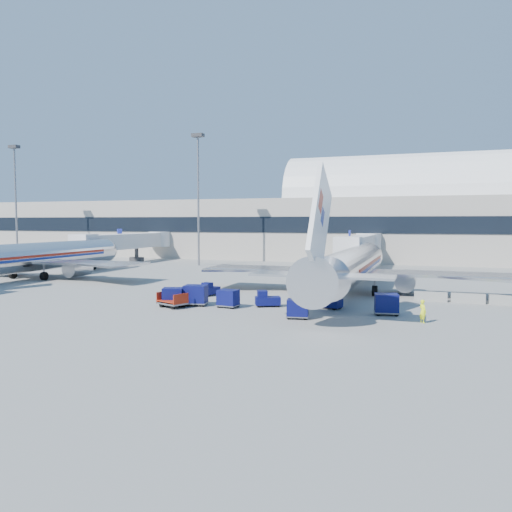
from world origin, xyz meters
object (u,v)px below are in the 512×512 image
at_px(airliner_mid, 33,257).
at_px(cart_solo_far, 387,304).
at_px(barrier_far, 507,300).
at_px(tug_right, 328,301).
at_px(cart_open_red, 173,302).
at_px(cart_train_c, 173,296).
at_px(barrier_mid, 468,298).
at_px(cart_solo_near, 298,308).
at_px(cart_train_b, 196,295).
at_px(airliner_main, 351,266).
at_px(cart_train_a, 228,298).
at_px(ramp_worker, 423,311).
at_px(jetbridge_mid, 130,241).
at_px(mast_far_west, 15,185).
at_px(barrier_near, 431,297).
at_px(mast_west, 198,180).
at_px(jetbridge_near, 361,245).
at_px(tug_left, 210,289).
at_px(tug_lead, 267,299).

xyz_separation_m(airliner_mid, cart_solo_far, (46.57, -11.10, -2.00)).
relative_size(airliner_mid, barrier_far, 12.42).
relative_size(airliner_mid, tug_right, 15.24).
bearing_deg(cart_open_red, cart_train_c, 139.43).
xyz_separation_m(barrier_mid, cart_solo_near, (-13.20, -12.50, 0.37)).
bearing_deg(cart_solo_near, cart_train_b, 154.22).
xyz_separation_m(airliner_main, airliner_mid, (-42.00, 0.00, 0.00)).
xyz_separation_m(airliner_main, barrier_mid, (11.30, -2.51, -2.48)).
height_order(cart_train_a, cart_open_red, cart_train_a).
bearing_deg(ramp_worker, tug_right, 23.64).
bearing_deg(airliner_main, jetbridge_mid, 149.36).
relative_size(mast_far_west, barrier_near, 7.53).
bearing_deg(ramp_worker, mast_west, 3.45).
xyz_separation_m(airliner_main, cart_train_b, (-12.19, -12.14, -1.94)).
relative_size(airliner_mid, jetbridge_mid, 1.35).
relative_size(jetbridge_mid, barrier_mid, 9.17).
bearing_deg(cart_open_red, barrier_near, 49.47).
xyz_separation_m(barrier_mid, barrier_far, (3.30, 0.00, 0.00)).
bearing_deg(mast_west, airliner_main, -40.36).
height_order(barrier_near, cart_train_a, cart_train_a).
bearing_deg(ramp_worker, cart_solo_far, 9.29).
bearing_deg(ramp_worker, jetbridge_mid, 12.11).
distance_m(airliner_mid, tug_right, 42.66).
distance_m(cart_solo_near, ramp_worker, 9.43).
distance_m(airliner_main, barrier_near, 8.74).
relative_size(cart_solo_near, cart_solo_far, 0.88).
bearing_deg(mast_west, jetbridge_mid, 176.79).
bearing_deg(ramp_worker, jetbridge_near, -26.51).
bearing_deg(jetbridge_near, cart_open_red, -105.67).
xyz_separation_m(jetbridge_near, ramp_worker, (9.81, -39.82, -3.05)).
height_order(mast_far_west, cart_open_red, mast_far_west).
relative_size(cart_train_c, cart_solo_near, 1.16).
xyz_separation_m(airliner_main, jetbridge_mid, (-44.40, 26.30, 1.00)).
height_order(mast_far_west, cart_solo_far, mast_far_west).
bearing_deg(jetbridge_mid, tug_left, -46.44).
xyz_separation_m(jetbridge_near, barrier_far, (17.00, -28.81, -3.48)).
relative_size(tug_right, cart_train_c, 1.09).
bearing_deg(cart_solo_far, cart_solo_near, -159.22).
distance_m(airliner_main, cart_train_b, 17.31).
distance_m(cart_solo_far, cart_open_red, 18.41).
bearing_deg(cart_train_c, barrier_mid, 3.19).
bearing_deg(tug_lead, barrier_mid, 0.13).
bearing_deg(tug_lead, ramp_worker, -37.45).
relative_size(tug_lead, cart_train_c, 1.11).
relative_size(barrier_mid, barrier_far, 1.00).
bearing_deg(cart_train_a, barrier_mid, 32.43).
xyz_separation_m(airliner_main, tug_right, (-0.51, -9.65, -2.27)).
relative_size(barrier_far, cart_train_a, 1.54).
bearing_deg(tug_lead, cart_open_red, 177.51).
height_order(mast_far_west, barrier_far, mast_far_west).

